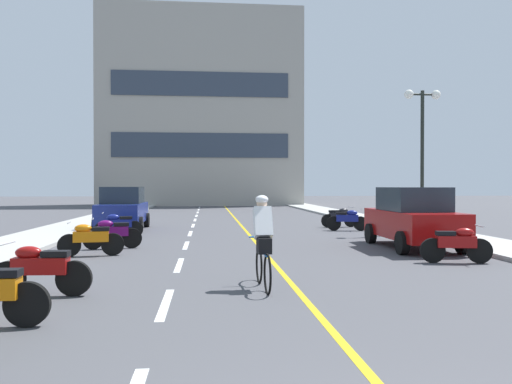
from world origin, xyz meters
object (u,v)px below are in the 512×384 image
object	(u,v)px
motorcycle_3	(457,244)
motorcycle_2	(40,268)
motorcycle_5	(112,233)
motorcycle_8	(340,217)
cyclist_rider	(263,239)
parked_car_mid	(123,208)
motorcycle_7	(347,219)
motorcycle_6	(118,225)
parked_car_near	(413,218)
street_lamp_mid	(422,129)
motorcycle_4	(91,238)

from	to	relation	value
motorcycle_3	motorcycle_2	bearing A→B (deg)	-161.68
motorcycle_2	motorcycle_5	xyz separation A→B (m)	(0.01, 6.57, 0.00)
motorcycle_8	cyclist_rider	bearing A→B (deg)	-110.25
parked_car_mid	cyclist_rider	bearing A→B (deg)	-70.47
motorcycle_7	motorcycle_6	bearing A→B (deg)	-166.71
parked_car_mid	motorcycle_2	bearing A→B (deg)	-86.77
parked_car_near	street_lamp_mid	bearing A→B (deg)	63.72
motorcycle_3	motorcycle_7	world-z (taller)	same
motorcycle_5	motorcycle_3	bearing A→B (deg)	-22.66
parked_car_near	motorcycle_3	world-z (taller)	parked_car_near
motorcycle_2	motorcycle_8	distance (m)	16.27
motorcycle_4	motorcycle_7	world-z (taller)	same
parked_car_mid	motorcycle_2	xyz separation A→B (m)	(0.75, -13.23, -0.44)
motorcycle_8	motorcycle_7	bearing A→B (deg)	-94.32
street_lamp_mid	motorcycle_5	bearing A→B (deg)	-160.51
motorcycle_3	motorcycle_4	distance (m)	9.29
motorcycle_5	parked_car_mid	bearing A→B (deg)	96.44
motorcycle_2	motorcycle_3	distance (m)	9.25
motorcycle_6	motorcycle_2	bearing A→B (deg)	-87.91
motorcycle_2	motorcycle_8	world-z (taller)	same
motorcycle_2	cyclist_rider	world-z (taller)	cyclist_rider
parked_car_mid	motorcycle_5	xyz separation A→B (m)	(0.75, -6.66, -0.44)
parked_car_mid	motorcycle_6	size ratio (longest dim) A/B	2.49
motorcycle_8	motorcycle_6	bearing A→B (deg)	-156.80
motorcycle_2	motorcycle_4	size ratio (longest dim) A/B	1.00
motorcycle_8	cyclist_rider	world-z (taller)	cyclist_rider
motorcycle_3	motorcycle_6	xyz separation A→B (m)	(-9.14, 6.91, 0.00)
motorcycle_7	cyclist_rider	size ratio (longest dim) A/B	0.95
parked_car_near	motorcycle_2	size ratio (longest dim) A/B	2.48
parked_car_near	parked_car_mid	distance (m)	12.14
motorcycle_5	motorcycle_6	distance (m)	3.27
motorcycle_6	motorcycle_4	bearing A→B (deg)	-88.95
cyclist_rider	motorcycle_4	bearing A→B (deg)	131.41
motorcycle_7	motorcycle_5	bearing A→B (deg)	-148.04
parked_car_near	motorcycle_5	distance (m)	8.95
motorcycle_4	motorcycle_7	distance (m)	11.26
motorcycle_3	parked_car_near	bearing A→B (deg)	87.36
parked_car_near	motorcycle_3	xyz separation A→B (m)	(-0.14, -2.98, -0.44)
motorcycle_3	motorcycle_4	xyz separation A→B (m)	(-9.05, 2.10, 0.00)
parked_car_mid	motorcycle_2	world-z (taller)	parked_car_mid
motorcycle_3	motorcycle_4	bearing A→B (deg)	166.96
motorcycle_5	cyclist_rider	xyz separation A→B (m)	(3.81, -6.20, 0.41)
motorcycle_4	motorcycle_5	distance (m)	1.59
motorcycle_3	motorcycle_5	distance (m)	9.51
street_lamp_mid	motorcycle_6	bearing A→B (deg)	-176.45
parked_car_near	motorcycle_2	xyz separation A→B (m)	(-8.92, -5.89, -0.44)
street_lamp_mid	motorcycle_2	xyz separation A→B (m)	(-11.21, -10.54, -3.64)
street_lamp_mid	motorcycle_4	bearing A→B (deg)	-154.27
street_lamp_mid	motorcycle_3	size ratio (longest dim) A/B	3.25
street_lamp_mid	motorcycle_2	bearing A→B (deg)	-136.78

